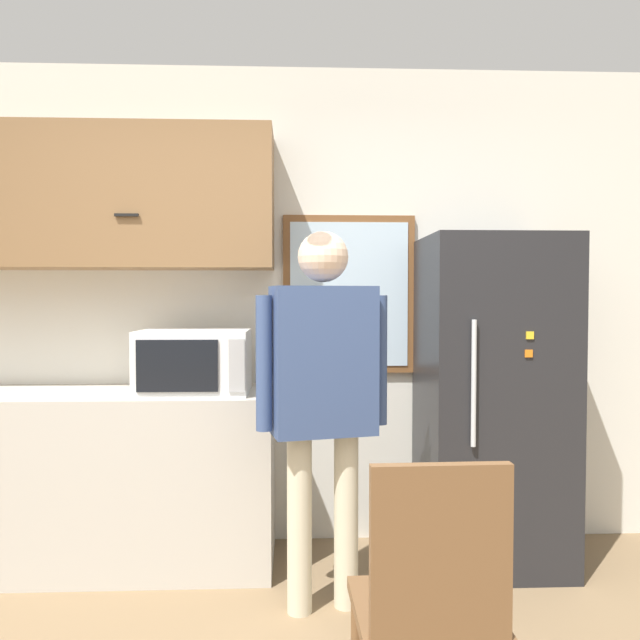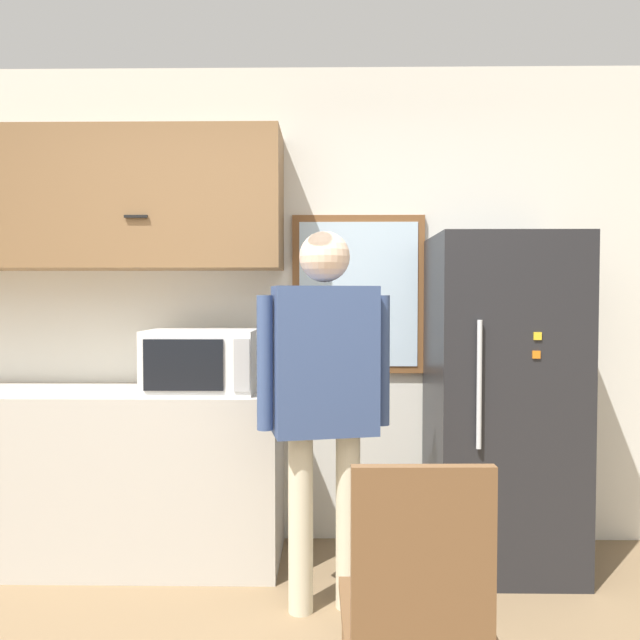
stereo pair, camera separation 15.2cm
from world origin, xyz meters
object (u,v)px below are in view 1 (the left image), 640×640
Objects in this scene: person at (323,380)px; chair at (431,596)px; refrigerator at (491,400)px; microwave at (194,361)px.

person is 1.10m from chair.
refrigerator reaches higher than person.
person is (0.64, -0.47, -0.04)m from microwave.
microwave reaches higher than chair.
microwave is 1.76m from chair.
person is 1.05m from refrigerator.
person is at bearing -36.15° from microwave.
microwave is 1.57m from refrigerator.
microwave is 0.33× the size of person.
chair is (0.28, -0.92, -0.53)m from person.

